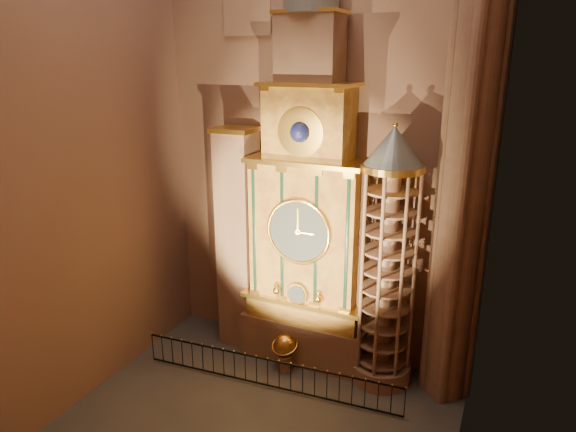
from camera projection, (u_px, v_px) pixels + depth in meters
The scene contains 10 objects.
floor at pixel (255, 423), 19.12m from camera, with size 14.00×14.00×0.00m, color #383330.
wall_back at pixel (319, 109), 21.07m from camera, with size 22.00×22.00×0.00m, color #905E4D.
wall_left at pixel (79, 116), 18.63m from camera, with size 22.00×22.00×0.00m, color #905E4D.
wall_right at pixel (489, 141), 13.09m from camera, with size 22.00×22.00×0.00m, color #905E4D.
astronomical_clock at pixel (308, 216), 21.46m from camera, with size 5.60×2.41×16.70m.
portrait_tower at pixel (238, 239), 23.27m from camera, with size 1.80×1.60×10.20m.
stair_turret at pixel (387, 263), 20.26m from camera, with size 2.50×2.50×10.80m.
gothic_pier at pixel (472, 119), 17.79m from camera, with size 2.04×2.04×22.00m.
celestial_globe at pixel (285, 349), 22.13m from camera, with size 1.28×1.22×1.67m.
iron_railing at pixel (268, 373), 20.96m from camera, with size 11.06×0.81×1.29m.
Camera 1 is at (7.73, -14.03, 13.06)m, focal length 32.00 mm.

